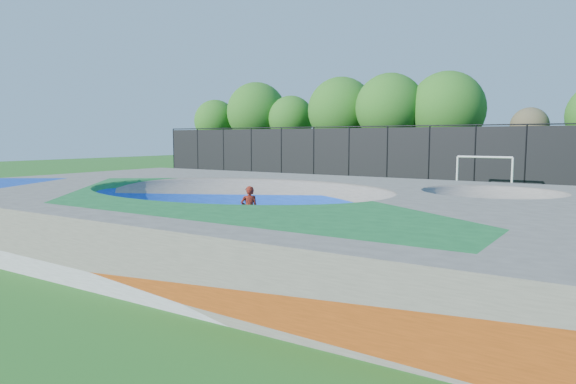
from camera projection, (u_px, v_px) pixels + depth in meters
ground at (236, 232)px, 17.37m from camera, size 120.00×120.00×0.00m
skate_deck at (236, 210)px, 17.29m from camera, size 22.00×14.00×1.50m
skater at (249, 210)px, 17.00m from camera, size 0.68×0.68×1.59m
skateboard at (249, 233)px, 17.08m from camera, size 0.74×0.67×0.05m
soccer_goal at (484, 167)px, 30.07m from camera, size 3.21×0.12×2.12m
fence at (429, 154)px, 34.73m from camera, size 48.09×0.09×4.04m
treeline at (463, 111)px, 38.30m from camera, size 52.90×7.54×8.52m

